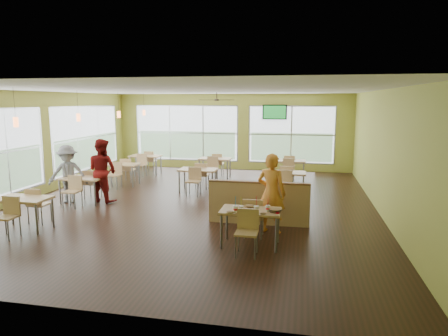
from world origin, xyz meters
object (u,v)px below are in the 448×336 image
at_px(man_plaid, 271,193).
at_px(main_table, 251,216).
at_px(food_basket, 275,210).
at_px(half_wall_divider, 259,203).

bearing_deg(man_plaid, main_table, 86.09).
bearing_deg(food_basket, main_table, 174.82).
height_order(half_wall_divider, man_plaid, man_plaid).
relative_size(main_table, food_basket, 5.55).
height_order(half_wall_divider, food_basket, half_wall_divider).
relative_size(half_wall_divider, food_basket, 8.76).
bearing_deg(man_plaid, half_wall_divider, -41.18).
distance_m(half_wall_divider, food_basket, 1.60).
relative_size(man_plaid, food_basket, 6.53).
relative_size(half_wall_divider, man_plaid, 1.34).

